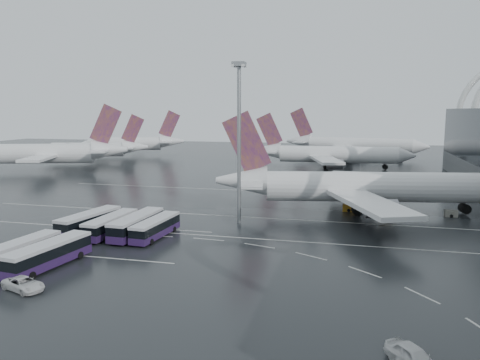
% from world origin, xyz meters
% --- Properties ---
extents(ground, '(420.00, 420.00, 0.00)m').
position_xyz_m(ground, '(0.00, 0.00, 0.00)').
color(ground, black).
rests_on(ground, ground).
extents(lane_marking_near, '(120.00, 0.25, 0.01)m').
position_xyz_m(lane_marking_near, '(0.00, -2.00, 0.01)').
color(lane_marking_near, beige).
rests_on(lane_marking_near, ground).
extents(lane_marking_mid, '(120.00, 0.25, 0.01)m').
position_xyz_m(lane_marking_mid, '(0.00, 12.00, 0.01)').
color(lane_marking_mid, beige).
rests_on(lane_marking_mid, ground).
extents(lane_marking_far, '(120.00, 0.25, 0.01)m').
position_xyz_m(lane_marking_far, '(0.00, 40.00, 0.01)').
color(lane_marking_far, beige).
rests_on(lane_marking_far, ground).
extents(bus_bay_line_south, '(28.00, 0.25, 0.01)m').
position_xyz_m(bus_bay_line_south, '(-24.00, -16.00, 0.01)').
color(bus_bay_line_south, beige).
rests_on(bus_bay_line_south, ground).
extents(bus_bay_line_north, '(28.00, 0.25, 0.01)m').
position_xyz_m(bus_bay_line_north, '(-24.00, 0.00, 0.01)').
color(bus_bay_line_north, beige).
rests_on(bus_bay_line_north, ground).
extents(airliner_main, '(57.38, 49.67, 19.48)m').
position_xyz_m(airliner_main, '(13.21, 20.90, 4.88)').
color(airliner_main, silver).
rests_on(airliner_main, ground).
extents(airliner_gate_b, '(53.92, 48.47, 18.73)m').
position_xyz_m(airliner_gate_b, '(3.48, 88.75, 4.69)').
color(airliner_gate_b, silver).
rests_on(airliner_gate_b, ground).
extents(airliner_gate_c, '(57.91, 52.88, 20.64)m').
position_xyz_m(airliner_gate_c, '(10.51, 127.61, 5.16)').
color(airliner_gate_c, silver).
rests_on(airliner_gate_c, ground).
extents(jet_remote_west, '(48.79, 39.67, 21.62)m').
position_xyz_m(jet_remote_west, '(-83.19, 61.88, 5.58)').
color(jet_remote_west, silver).
rests_on(jet_remote_west, ground).
extents(jet_remote_mid, '(41.15, 33.43, 18.14)m').
position_xyz_m(jet_remote_mid, '(-84.04, 88.60, 4.68)').
color(jet_remote_mid, silver).
rests_on(jet_remote_mid, ground).
extents(jet_remote_far, '(44.47, 36.10, 19.56)m').
position_xyz_m(jet_remote_far, '(-82.02, 116.92, 5.05)').
color(jet_remote_far, silver).
rests_on(jet_remote_far, ground).
extents(bus_row_near_a, '(4.79, 13.18, 3.17)m').
position_xyz_m(bus_row_near_a, '(-29.31, -4.45, 1.74)').
color(bus_row_near_a, '#221541').
rests_on(bus_row_near_a, ground).
extents(bus_row_near_b, '(3.34, 12.43, 3.03)m').
position_xyz_m(bus_row_near_b, '(-25.01, -5.23, 1.67)').
color(bus_row_near_b, '#221541').
rests_on(bus_row_near_b, ground).
extents(bus_row_near_c, '(3.57, 13.32, 3.25)m').
position_xyz_m(bus_row_near_c, '(-20.86, -4.65, 1.79)').
color(bus_row_near_c, '#221541').
rests_on(bus_row_near_c, ground).
extents(bus_row_near_d, '(3.44, 12.10, 2.94)m').
position_xyz_m(bus_row_near_d, '(-17.47, -5.02, 1.62)').
color(bus_row_near_d, '#221541').
rests_on(bus_row_near_d, ground).
extents(bus_row_far_a, '(3.92, 12.24, 2.96)m').
position_xyz_m(bus_row_far_a, '(-29.25, -20.61, 1.63)').
color(bus_row_far_a, '#221541').
rests_on(bus_row_far_a, ground).
extents(bus_row_far_b, '(4.51, 13.19, 3.18)m').
position_xyz_m(bus_row_far_b, '(-24.72, -21.18, 1.75)').
color(bus_row_far_b, '#221541').
rests_on(bus_row_far_b, ground).
extents(van_curve_a, '(5.78, 3.98, 1.47)m').
position_xyz_m(van_curve_a, '(-22.62, -28.44, 0.73)').
color(van_curve_a, silver).
rests_on(van_curve_a, ground).
extents(van_curve_b, '(4.63, 5.23, 1.71)m').
position_xyz_m(van_curve_b, '(17.01, -34.53, 0.86)').
color(van_curve_b, silver).
rests_on(van_curve_b, ground).
extents(floodlight_mast, '(2.11, 2.11, 27.55)m').
position_xyz_m(floodlight_mast, '(-7.38, 7.77, 17.33)').
color(floodlight_mast, gray).
rests_on(floodlight_mast, ground).
extents(gse_cart_belly_a, '(2.37, 1.40, 1.29)m').
position_xyz_m(gse_cart_belly_a, '(18.22, 20.80, 0.65)').
color(gse_cart_belly_a, '#AE7517').
rests_on(gse_cart_belly_a, ground).
extents(gse_cart_belly_b, '(2.40, 1.42, 1.31)m').
position_xyz_m(gse_cart_belly_b, '(19.76, 29.13, 0.65)').
color(gse_cart_belly_b, slate).
rests_on(gse_cart_belly_b, ground).
extents(gse_cart_belly_c, '(2.40, 1.42, 1.31)m').
position_xyz_m(gse_cart_belly_c, '(11.24, 21.83, 0.65)').
color(gse_cart_belly_c, '#AE7517').
rests_on(gse_cart_belly_c, ground).
extents(gse_cart_belly_d, '(2.23, 1.32, 1.22)m').
position_xyz_m(gse_cart_belly_d, '(29.68, 21.49, 0.61)').
color(gse_cart_belly_d, slate).
rests_on(gse_cart_belly_d, ground).
extents(gse_cart_belly_e, '(2.13, 1.26, 1.16)m').
position_xyz_m(gse_cart_belly_e, '(17.91, 35.98, 0.58)').
color(gse_cart_belly_e, '#AE7517').
rests_on(gse_cart_belly_e, ground).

